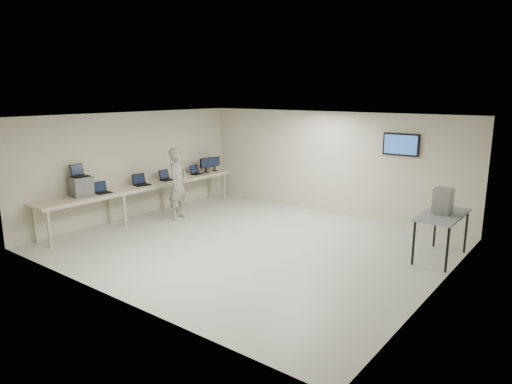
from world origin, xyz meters
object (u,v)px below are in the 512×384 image
Objects in this scene: workbench at (145,187)px; equipment_box at (81,187)px; side_table at (443,217)px; soldier at (178,184)px.

workbench is 1.83m from equipment_box.
soldier is at bearing -169.68° from side_table.
side_table is at bearing -99.08° from soldier.
soldier is 6.51m from side_table.
soldier is (0.85, 2.28, -0.19)m from equipment_box.
workbench is at bearing 94.93° from equipment_box.
side_table is at bearing 12.88° from workbench.
equipment_box is 0.25× the size of soldier.
equipment_box reaches higher than workbench.
equipment_box is 2.44m from soldier.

